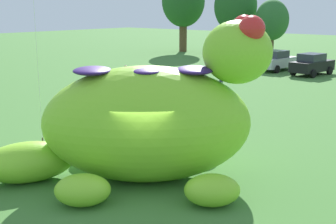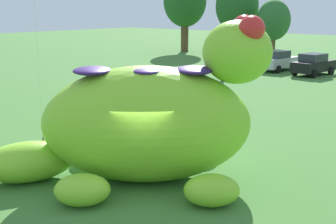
{
  "view_description": "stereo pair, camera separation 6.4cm",
  "coord_description": "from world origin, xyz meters",
  "px_view_note": "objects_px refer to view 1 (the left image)",
  "views": [
    {
      "loc": [
        8.76,
        -9.37,
        5.24
      ],
      "look_at": [
        -0.26,
        1.44,
        1.98
      ],
      "focal_mm": 48.39,
      "sensor_mm": 36.0,
      "label": 1
    },
    {
      "loc": [
        8.81,
        -9.33,
        5.24
      ],
      "look_at": [
        -0.26,
        1.44,
        1.98
      ],
      "focal_mm": 48.39,
      "sensor_mm": 36.0,
      "label": 2
    }
  ],
  "objects_px": {
    "giant_inflatable_creature": "(147,122)",
    "car_blue": "(244,58)",
    "spectator_near_inflatable": "(146,116)",
    "spectator_far_side": "(126,79)",
    "car_silver": "(276,61)",
    "spectator_wandering": "(221,70)",
    "car_black": "(312,64)"
  },
  "relations": [
    {
      "from": "car_blue",
      "to": "spectator_near_inflatable",
      "type": "bearing_deg",
      "value": -69.31
    },
    {
      "from": "car_blue",
      "to": "car_silver",
      "type": "height_order",
      "value": "same"
    },
    {
      "from": "spectator_wandering",
      "to": "spectator_near_inflatable",
      "type": "bearing_deg",
      "value": -68.66
    },
    {
      "from": "car_silver",
      "to": "spectator_far_side",
      "type": "xyz_separation_m",
      "value": [
        -2.69,
        -15.26,
        -0.01
      ]
    },
    {
      "from": "spectator_wandering",
      "to": "car_blue",
      "type": "bearing_deg",
      "value": 109.55
    },
    {
      "from": "giant_inflatable_creature",
      "to": "car_silver",
      "type": "xyz_separation_m",
      "value": [
        -8.5,
        25.55,
        -0.98
      ]
    },
    {
      "from": "spectator_near_inflatable",
      "to": "spectator_far_side",
      "type": "relative_size",
      "value": 1.0
    },
    {
      "from": "giant_inflatable_creature",
      "to": "car_silver",
      "type": "bearing_deg",
      "value": 108.4
    },
    {
      "from": "car_black",
      "to": "spectator_near_inflatable",
      "type": "relative_size",
      "value": 2.51
    },
    {
      "from": "car_blue",
      "to": "car_silver",
      "type": "xyz_separation_m",
      "value": [
        3.26,
        -0.29,
        0.0
      ]
    },
    {
      "from": "spectator_near_inflatable",
      "to": "car_black",
      "type": "bearing_deg",
      "value": 94.73
    },
    {
      "from": "car_blue",
      "to": "spectator_wandering",
      "type": "bearing_deg",
      "value": -70.45
    },
    {
      "from": "car_silver",
      "to": "spectator_wandering",
      "type": "height_order",
      "value": "car_silver"
    },
    {
      "from": "spectator_far_side",
      "to": "car_black",
      "type": "bearing_deg",
      "value": 67.67
    },
    {
      "from": "car_blue",
      "to": "spectator_far_side",
      "type": "bearing_deg",
      "value": -87.88
    },
    {
      "from": "car_black",
      "to": "spectator_far_side",
      "type": "distance_m",
      "value": 15.94
    },
    {
      "from": "giant_inflatable_creature",
      "to": "car_silver",
      "type": "relative_size",
      "value": 2.13
    },
    {
      "from": "car_black",
      "to": "spectator_wandering",
      "type": "relative_size",
      "value": 2.51
    },
    {
      "from": "car_silver",
      "to": "spectator_near_inflatable",
      "type": "distance_m",
      "value": 22.55
    },
    {
      "from": "spectator_wandering",
      "to": "car_black",
      "type": "bearing_deg",
      "value": 62.97
    },
    {
      "from": "car_silver",
      "to": "spectator_near_inflatable",
      "type": "xyz_separation_m",
      "value": [
        5.14,
        -21.96,
        -0.01
      ]
    },
    {
      "from": "car_black",
      "to": "spectator_far_side",
      "type": "bearing_deg",
      "value": -112.33
    },
    {
      "from": "spectator_near_inflatable",
      "to": "giant_inflatable_creature",
      "type": "bearing_deg",
      "value": -46.91
    },
    {
      "from": "giant_inflatable_creature",
      "to": "spectator_near_inflatable",
      "type": "bearing_deg",
      "value": 133.09
    },
    {
      "from": "spectator_far_side",
      "to": "spectator_wandering",
      "type": "bearing_deg",
      "value": 72.65
    },
    {
      "from": "car_silver",
      "to": "giant_inflatable_creature",
      "type": "bearing_deg",
      "value": -71.6
    },
    {
      "from": "car_blue",
      "to": "spectator_wandering",
      "type": "distance_m",
      "value": 8.64
    },
    {
      "from": "giant_inflatable_creature",
      "to": "car_blue",
      "type": "height_order",
      "value": "giant_inflatable_creature"
    },
    {
      "from": "giant_inflatable_creature",
      "to": "car_silver",
      "type": "distance_m",
      "value": 26.94
    },
    {
      "from": "spectator_near_inflatable",
      "to": "spectator_far_side",
      "type": "bearing_deg",
      "value": 139.45
    },
    {
      "from": "giant_inflatable_creature",
      "to": "spectator_far_side",
      "type": "xyz_separation_m",
      "value": [
        -11.19,
        10.29,
        -0.99
      ]
    },
    {
      "from": "giant_inflatable_creature",
      "to": "car_blue",
      "type": "distance_m",
      "value": 28.41
    }
  ]
}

